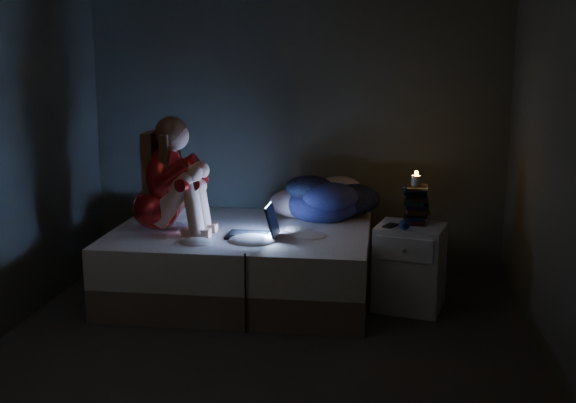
% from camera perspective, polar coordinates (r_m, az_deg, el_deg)
% --- Properties ---
extents(floor, '(3.60, 3.80, 0.02)m').
position_cam_1_polar(floor, '(4.75, -2.25, -12.11)').
color(floor, black).
rests_on(floor, ground).
extents(wall_back, '(3.60, 0.02, 2.60)m').
position_cam_1_polar(wall_back, '(6.26, 0.66, 6.21)').
color(wall_back, '#363831').
rests_on(wall_back, ground).
extents(wall_front, '(3.60, 0.02, 2.60)m').
position_cam_1_polar(wall_front, '(2.56, -9.85, -2.34)').
color(wall_front, '#363831').
rests_on(wall_front, ground).
extents(wall_right, '(0.02, 3.80, 2.60)m').
position_cam_1_polar(wall_right, '(4.44, 21.30, 3.05)').
color(wall_right, '#363831').
rests_on(wall_right, ground).
extents(bed, '(1.99, 1.49, 0.55)m').
position_cam_1_polar(bed, '(5.72, -3.67, -4.85)').
color(bed, beige).
rests_on(bed, ground).
extents(pillow, '(0.40, 0.29, 0.12)m').
position_cam_1_polar(pillow, '(6.08, -8.85, -0.73)').
color(pillow, silver).
rests_on(pillow, bed).
extents(woman, '(0.58, 0.40, 0.90)m').
position_cam_1_polar(woman, '(5.54, -10.52, 2.11)').
color(woman, maroon).
rests_on(woman, bed).
extents(laptop, '(0.38, 0.27, 0.26)m').
position_cam_1_polar(laptop, '(5.38, -2.93, -1.46)').
color(laptop, black).
rests_on(laptop, bed).
extents(clothes_pile, '(0.73, 0.62, 0.39)m').
position_cam_1_polar(clothes_pile, '(5.92, 2.71, 0.41)').
color(clothes_pile, '#1B1B51').
rests_on(clothes_pile, bed).
extents(nightstand, '(0.57, 0.53, 0.65)m').
position_cam_1_polar(nightstand, '(5.50, 9.65, -5.16)').
color(nightstand, silver).
rests_on(nightstand, ground).
extents(book_stack, '(0.19, 0.25, 0.28)m').
position_cam_1_polar(book_stack, '(5.48, 10.08, -0.23)').
color(book_stack, black).
rests_on(book_stack, nightstand).
extents(candle, '(0.07, 0.07, 0.08)m').
position_cam_1_polar(candle, '(5.44, 10.15, 1.64)').
color(candle, beige).
rests_on(candle, book_stack).
extents(phone, '(0.10, 0.15, 0.01)m').
position_cam_1_polar(phone, '(5.33, 8.32, -2.00)').
color(phone, black).
rests_on(phone, nightstand).
extents(blue_orb, '(0.08, 0.08, 0.08)m').
position_cam_1_polar(blue_orb, '(5.25, 9.63, -1.86)').
color(blue_orb, navy).
rests_on(blue_orb, nightstand).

